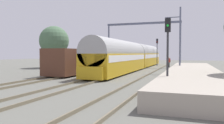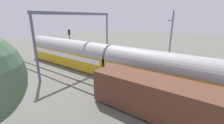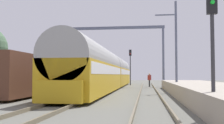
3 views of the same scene
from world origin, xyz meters
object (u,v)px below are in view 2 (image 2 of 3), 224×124
(person_crossing, at_px, (101,55))
(catenary_gantry, at_px, (79,29))
(passenger_train, at_px, (110,61))
(railway_signal_far, at_px, (70,41))
(freight_car, at_px, (176,103))

(person_crossing, height_order, catenary_gantry, catenary_gantry)
(passenger_train, relative_size, person_crossing, 18.99)
(railway_signal_far, distance_m, catenary_gantry, 5.50)
(railway_signal_far, bearing_deg, catenary_gantry, -112.68)
(person_crossing, xyz_separation_m, catenary_gantry, (-4.62, 0.11, 4.65))
(railway_signal_far, height_order, catenary_gantry, catenary_gantry)
(freight_car, relative_size, railway_signal_far, 2.49)
(freight_car, height_order, person_crossing, freight_car)
(passenger_train, bearing_deg, railway_signal_far, 79.26)
(person_crossing, relative_size, catenary_gantry, 0.13)
(freight_car, relative_size, catenary_gantry, 0.99)
(freight_car, bearing_deg, person_crossing, 58.01)
(catenary_gantry, bearing_deg, person_crossing, -1.31)
(passenger_train, distance_m, person_crossing, 7.18)
(passenger_train, height_order, freight_car, passenger_train)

